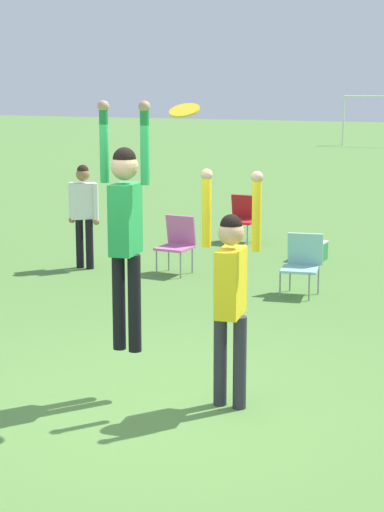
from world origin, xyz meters
name	(u,v)px	position (x,y,z in m)	size (l,w,h in m)	color
ground_plane	(160,407)	(0.00, 0.00, 0.00)	(120.00, 120.00, 0.00)	#56843D
person_jumping	(125,220)	(-0.41, 0.13, 1.66)	(0.52, 0.39, 2.27)	black
person_defending	(231,284)	(0.55, 0.29, 1.13)	(0.57, 0.45, 2.13)	#2D2D38
frisbee	(184,110)	(0.14, 0.23, 2.63)	(0.27, 0.25, 0.12)	yellow
camping_chair_1	(302,261)	(-0.19, 4.59, 0.48)	(0.57, 0.62, 0.84)	gray
camping_chair_3	(177,240)	(-2.34, 5.06, 0.51)	(0.49, 0.53, 0.89)	gray
camping_chair_5	(243,215)	(-2.45, 7.95, 0.49)	(0.57, 0.60, 0.86)	gray
person_spectator_near	(84,207)	(-3.82, 4.75, 0.97)	(0.56, 0.41, 1.63)	black
cooler_box	(311,251)	(-0.80, 6.90, 0.16)	(0.47, 0.40, 0.31)	#2D8C4C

